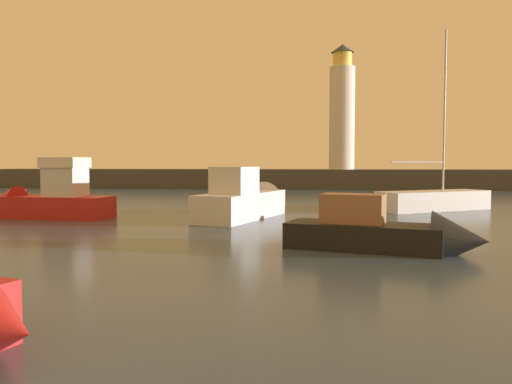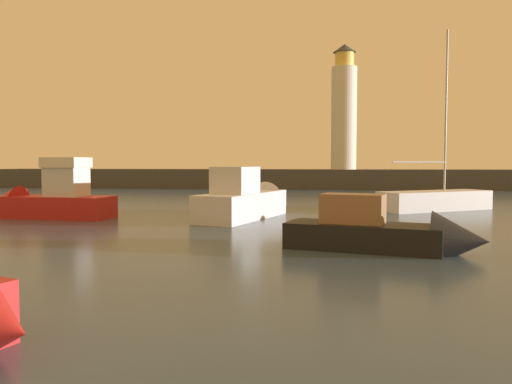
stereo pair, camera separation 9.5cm
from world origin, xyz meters
name	(u,v)px [view 1 (the left image)]	position (x,y,z in m)	size (l,w,h in m)	color
ground_plane	(247,212)	(0.00, 27.14, 0.00)	(220.00, 220.00, 0.00)	#384C60
breakwater	(280,179)	(0.00, 54.28, 1.06)	(64.42, 4.32, 2.13)	#423F3D
lighthouse	(342,111)	(6.64, 54.28, 8.47)	(2.72, 2.72, 13.40)	silver
motorboat_0	(393,234)	(6.49, 14.85, 0.57)	(6.54, 3.41, 2.24)	black
motorboat_1	(43,200)	(-10.06, 22.94, 0.93)	(7.12, 2.68, 3.52)	#B21E1E
motorboat_4	(249,200)	(0.48, 24.67, 0.88)	(4.47, 8.61, 2.96)	silver
sailboat_moored	(434,200)	(11.00, 29.77, 0.62)	(7.26, 5.61, 10.77)	silver
mooring_buoy	(352,213)	(5.75, 23.73, 0.36)	(0.72, 0.72, 0.72)	#EA5919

